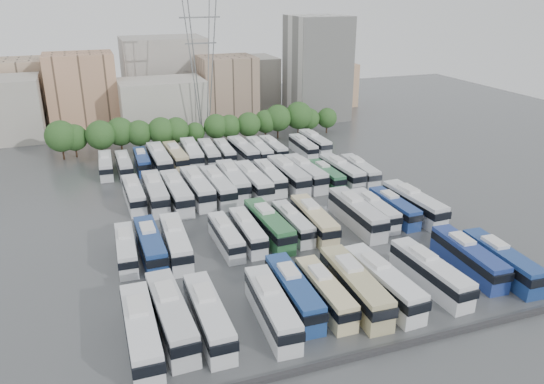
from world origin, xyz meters
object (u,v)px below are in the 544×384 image
object	(u,v)px
bus_r1_s13	(414,203)
bus_r2_s10	(305,173)
bus_r1_s8	(314,220)
bus_r3_s5	(192,153)
electricity_pylon	(201,54)
bus_r1_s12	(394,207)
bus_r1_s10	(357,213)
bus_r2_s7	(253,181)
bus_r0_s13	(501,261)
bus_r1_s6	(269,225)
bus_r0_s6	(325,292)
bus_r2_s5	(217,186)
bus_r2_s8	(270,177)
bus_r1_s5	(248,231)
bus_r3_s2	(142,161)
bus_r0_s2	(208,315)
bus_r2_s3	(176,192)
bus_r2_s6	(233,180)
bus_r3_s10	(273,148)
bus_r1_s11	(374,210)
bus_r3_s9	(259,150)
bus_r0_s12	(468,257)
bus_r1_s2	(176,242)
bus_r1_s1	(150,245)
bus_r3_s4	(176,156)
bus_r3_s0	(106,165)
bus_r2_s13	(360,170)
bus_r0_s4	(272,307)
bus_r3_s12	(303,146)
bus_r2_s4	(197,187)
bus_r2_s9	(288,175)
bus_r1_s0	(126,248)
bus_r3_s1	(124,165)
bus_r3_s6	(209,153)
bus_r3_s3	(159,159)
bus_r2_s2	(155,192)
bus_r3_s13	(315,142)
bus_r2_s12	(342,171)
bus_r0_s8	(382,282)
bus_r2_s1	(134,194)
bus_r3_s8	(243,151)
bus_r0_s0	(141,331)
bus_r0_s10	(430,272)

from	to	relation	value
bus_r1_s13	bus_r2_s10	world-z (taller)	bus_r1_s13
bus_r1_s8	bus_r3_s5	bearing A→B (deg)	107.13
electricity_pylon	bus_r1_s12	bearing A→B (deg)	-73.75
bus_r1_s10	bus_r2_s7	size ratio (longest dim) A/B	1.01
bus_r0_s13	bus_r1_s6	bearing A→B (deg)	143.02
bus_r0_s6	bus_r2_s5	size ratio (longest dim) A/B	0.89
bus_r2_s8	bus_r1_s8	bearing A→B (deg)	-88.78
bus_r1_s5	bus_r3_s2	xyz separation A→B (m)	(-9.79, 36.46, -0.04)
bus_r0_s2	bus_r2_s3	distance (m)	35.00
bus_r2_s6	bus_r3_s10	xyz separation A→B (m)	(13.38, 16.63, -0.36)
bus_r3_s10	bus_r2_s5	bearing A→B (deg)	-132.50
bus_r3_s5	bus_r3_s10	size ratio (longest dim) A/B	1.18
bus_r1_s8	bus_r1_s12	xyz separation A→B (m)	(13.42, 0.42, -0.20)
bus_r2_s5	bus_r3_s5	distance (m)	19.52
bus_r1_s11	bus_r3_s2	bearing A→B (deg)	130.00
bus_r3_s9	bus_r0_s12	bearing A→B (deg)	-77.61
bus_r1_s2	bus_r2_s3	distance (m)	17.55
bus_r1_s1	bus_r1_s13	world-z (taller)	bus_r1_s13
bus_r1_s10	bus_r3_s4	size ratio (longest dim) A/B	1.09
bus_r3_s0	bus_r2_s13	bearing A→B (deg)	-21.58
bus_r0_s4	bus_r3_s0	size ratio (longest dim) A/B	1.15
bus_r0_s4	bus_r3_s12	world-z (taller)	bus_r0_s4
bus_r2_s3	bus_r2_s5	world-z (taller)	bus_r2_s3
bus_r1_s6	bus_r3_s10	size ratio (longest dim) A/B	1.17
bus_r1_s5	bus_r1_s1	bearing A→B (deg)	-179.51
bus_r1_s13	bus_r3_s5	size ratio (longest dim) A/B	1.01
bus_r2_s4	bus_r3_s4	bearing A→B (deg)	88.95
bus_r2_s4	bus_r3_s9	distance (m)	23.83
bus_r2_s9	bus_r1_s1	bearing A→B (deg)	-146.05
bus_r1_s0	bus_r2_s5	xyz separation A→B (m)	(16.39, 17.01, 0.34)
bus_r3_s1	bus_r3_s6	xyz separation A→B (m)	(16.61, 1.32, 0.16)
bus_r1_s1	bus_r3_s10	distance (m)	46.59
bus_r3_s3	bus_r1_s10	bearing A→B (deg)	-57.51
bus_r1_s6	bus_r1_s11	xyz separation A→B (m)	(16.87, 0.18, -0.23)
bus_r2_s2	bus_r1_s8	bearing A→B (deg)	-42.43
bus_r2_s3	bus_r3_s13	xyz separation A→B (m)	(33.10, 19.73, -0.25)
bus_r3_s12	bus_r2_s6	bearing A→B (deg)	-140.53
bus_r2_s12	bus_r3_s5	size ratio (longest dim) A/B	0.96
bus_r0_s8	bus_r2_s12	size ratio (longest dim) A/B	1.05
bus_r0_s8	bus_r2_s1	size ratio (longest dim) A/B	1.13
bus_r2_s8	bus_r3_s8	bearing A→B (deg)	91.91
bus_r2_s13	bus_r3_s9	size ratio (longest dim) A/B	1.00
bus_r3_s13	bus_r2_s12	bearing A→B (deg)	-100.67
bus_r0_s0	bus_r3_s2	distance (m)	55.33
bus_r2_s12	bus_r3_s3	distance (m)	34.58
bus_r2_s7	bus_r3_s5	xyz separation A→B (m)	(-6.52, 19.21, -0.05)
bus_r1_s8	bus_r2_s13	world-z (taller)	bus_r1_s8
bus_r0_s10	bus_r1_s12	xyz separation A→B (m)	(6.71, 18.62, -0.21)
bus_r1_s2	bus_r1_s11	bearing A→B (deg)	3.63
bus_r0_s10	bus_r1_s11	size ratio (longest dim) A/B	1.12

